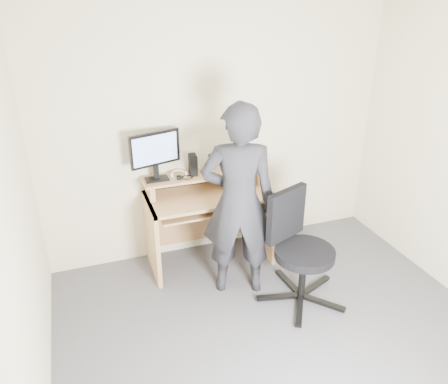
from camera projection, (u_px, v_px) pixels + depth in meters
ground at (293, 355)px, 3.34m from camera, size 3.50×3.50×0.00m
back_wall at (218, 133)px, 4.30m from camera, size 3.50×0.02×2.50m
desk at (207, 209)px, 4.35m from camera, size 1.20×0.60×0.91m
monitor at (155, 152)px, 3.99m from camera, size 0.48×0.17×0.47m
external_drive at (193, 165)px, 4.19m from camera, size 0.08×0.14×0.20m
travel_mug at (212, 164)px, 4.26m from camera, size 0.08×0.08×0.16m
smartphone at (226, 171)px, 4.30m from camera, size 0.09×0.14×0.01m
charger at (179, 178)px, 4.11m from camera, size 0.05×0.04×0.03m
headphones at (179, 175)px, 4.20m from camera, size 0.16×0.16×0.06m
keyboard at (210, 206)px, 4.15m from camera, size 0.49×0.26×0.03m
mouse at (237, 193)px, 4.18m from camera, size 0.11×0.08×0.04m
office_chair at (298, 245)px, 3.77m from camera, size 0.78×0.77×0.99m
person at (238, 202)px, 3.74m from camera, size 0.74×0.60×1.77m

